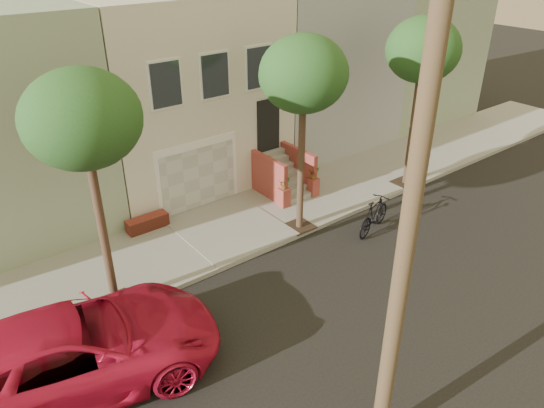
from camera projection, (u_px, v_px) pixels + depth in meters
ground at (363, 300)px, 14.13m from camera, size 90.00×90.00×0.00m
sidewalk at (250, 220)px, 17.81m from camera, size 40.00×3.70×0.15m
house_row at (162, 83)px, 20.18m from camera, size 33.10×11.70×7.00m
tree_left at (82, 121)px, 11.38m from camera, size 2.70×2.57×6.30m
tree_mid at (304, 75)px, 14.88m from camera, size 2.70×2.57×6.30m
tree_right at (423, 51)px, 17.85m from camera, size 2.70×2.57×6.30m
pickup_truck at (72, 352)px, 11.16m from camera, size 6.95×4.19×1.81m
motorcycle at (374, 215)px, 17.06m from camera, size 2.09×1.11×1.21m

